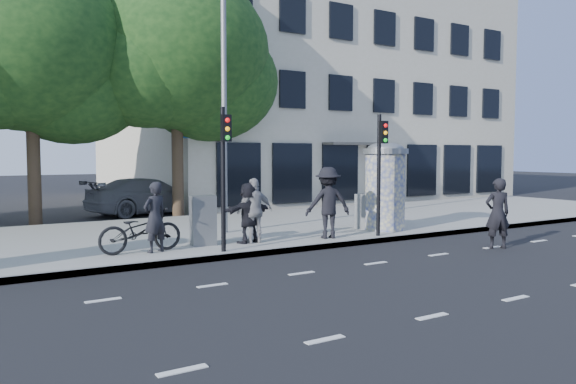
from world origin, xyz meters
TOP-DOWN VIEW (x-y plane):
  - ground at (0.00, 0.00)m, footprint 120.00×120.00m
  - sidewalk at (0.00, 7.50)m, footprint 40.00×8.00m
  - curb at (0.00, 3.55)m, footprint 40.00×0.10m
  - lane_dash_near at (0.00, -2.20)m, footprint 32.00×0.12m
  - lane_dash_far at (0.00, 1.40)m, footprint 32.00×0.12m
  - ad_column_right at (5.20, 4.70)m, footprint 1.36×1.36m
  - traffic_pole_near at (-0.60, 3.79)m, footprint 0.22×0.31m
  - traffic_pole_far at (4.20, 3.79)m, footprint 0.22×0.31m
  - street_lamp at (0.80, 6.63)m, footprint 0.25×0.93m
  - tree_near_left at (-3.50, 12.70)m, footprint 6.80×6.80m
  - tree_center at (1.50, 12.30)m, footprint 7.00×7.00m
  - building at (12.00, 19.99)m, footprint 20.30×15.85m
  - ped_b at (-2.02, 4.58)m, footprint 0.70×0.57m
  - ped_d at (2.72, 4.23)m, footprint 1.41×1.05m
  - ped_e at (0.64, 4.57)m, footprint 1.00×0.59m
  - ped_f at (0.49, 4.65)m, footprint 1.52×0.71m
  - man_road at (6.00, 1.27)m, footprint 0.79×0.68m
  - bicycle at (-2.32, 4.74)m, footprint 0.79×2.01m
  - cabinet_left at (-0.64, 4.96)m, footprint 0.67×0.53m
  - cabinet_right at (4.84, 5.26)m, footprint 0.61×0.54m
  - car_right at (0.93, 14.07)m, footprint 2.89×5.32m

SIDE VIEW (x-z plane):
  - ground at x=0.00m, z-range 0.00..0.00m
  - lane_dash_near at x=0.00m, z-range 0.00..0.01m
  - lane_dash_far at x=0.00m, z-range 0.00..0.01m
  - sidewalk at x=0.00m, z-range 0.00..0.15m
  - curb at x=0.00m, z-range -0.01..0.15m
  - bicycle at x=-2.32m, z-range 0.15..1.19m
  - cabinet_right at x=4.84m, z-range 0.15..1.22m
  - car_right at x=0.93m, z-range 0.00..1.46m
  - cabinet_left at x=-0.64m, z-range 0.15..1.41m
  - man_road at x=6.00m, z-range 0.00..1.83m
  - ped_f at x=0.49m, z-range 0.15..1.72m
  - ped_b at x=-2.02m, z-range 0.15..1.81m
  - ped_e at x=0.64m, z-range 0.15..1.83m
  - ped_d at x=2.72m, z-range 0.15..2.10m
  - ad_column_right at x=5.20m, z-range 0.21..2.86m
  - traffic_pole_near at x=-0.60m, z-range 0.53..3.93m
  - traffic_pole_far at x=4.20m, z-range 0.53..3.93m
  - street_lamp at x=0.80m, z-range 0.79..8.79m
  - building at x=12.00m, z-range -0.01..11.99m
  - tree_near_left at x=-3.50m, z-range 1.58..10.55m
  - tree_center at x=1.50m, z-range 1.66..10.96m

